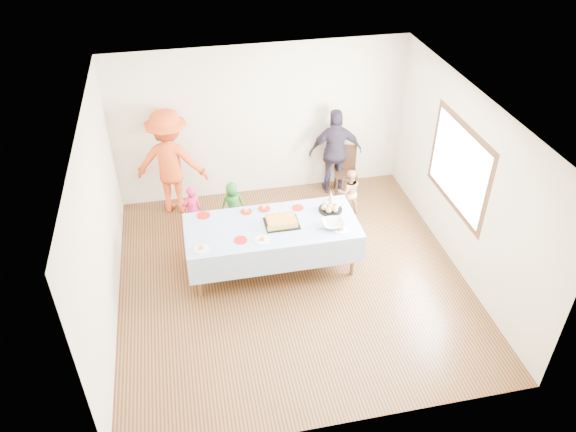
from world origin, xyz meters
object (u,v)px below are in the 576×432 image
birthday_cake (282,222)px  adult_left (171,162)px  party_table (272,228)px  dining_chair (345,167)px

birthday_cake → adult_left: adult_left is taller
birthday_cake → adult_left: (-1.50, 1.87, 0.10)m
party_table → dining_chair: 2.50m
birthday_cake → adult_left: 2.40m
party_table → adult_left: bearing=125.9°
party_table → birthday_cake: (0.14, -0.00, 0.10)m
birthday_cake → party_table: bearing=179.3°
party_table → birthday_cake: size_ratio=5.04×
party_table → adult_left: adult_left is taller
party_table → adult_left: 2.32m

